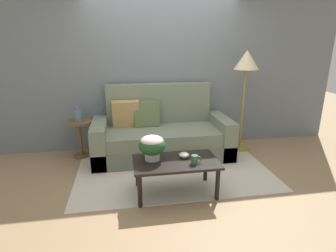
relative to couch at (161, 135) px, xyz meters
The scene contains 11 objects.
ground_plane 0.78m from the couch, 82.17° to the right, with size 14.00×14.00×0.00m, color #997A56.
wall_back 1.18m from the couch, 79.13° to the left, with size 6.40×0.12×2.82m, color slate.
area_rug 0.72m from the couch, 81.41° to the right, with size 2.77×1.69×0.01m, color beige.
couch is the anchor object (origin of this frame).
coffee_table 1.23m from the couch, 89.61° to the right, with size 1.03×0.58×0.44m.
side_table 1.31m from the couch, behind, with size 0.41×0.41×0.61m.
floor_lamp 1.77m from the couch, ahead, with size 0.40×0.40×1.69m.
potted_plant 1.21m from the couch, 103.16° to the right, with size 0.32×0.32×0.31m.
coffee_mug 1.37m from the couch, 80.90° to the right, with size 0.13×0.08×0.10m.
snack_bowl 1.17m from the couch, 83.67° to the right, with size 0.13×0.13×0.07m.
table_vase 1.36m from the couch, behind, with size 0.12×0.12×0.24m.
Camera 1 is at (-0.68, -3.47, 1.81)m, focal length 28.92 mm.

